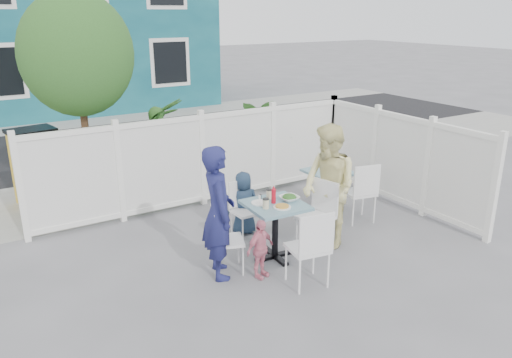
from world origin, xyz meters
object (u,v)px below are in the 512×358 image
main_table (275,216)px  boy (244,203)px  utility_cabinet (36,168)px  chair_right (320,210)px  man (218,212)px  chair_left (222,235)px  spare_table (328,180)px  chair_near (311,244)px  chair_back (244,205)px  woman (329,187)px  toddler (260,249)px

main_table → boy: bearing=87.4°
utility_cabinet → chair_right: (3.14, -4.00, -0.07)m
man → boy: 1.35m
man → chair_left: bearing=-40.7°
spare_table → chair_near: bearing=-133.9°
boy → chair_back: bearing=75.4°
utility_cabinet → chair_left: 4.24m
chair_right → chair_near: (-0.80, -0.84, 0.02)m
man → woman: (1.75, -0.03, 0.03)m
man → chair_right: bearing=-74.9°
chair_left → boy: size_ratio=0.90×
chair_left → woman: size_ratio=0.50×
woman → boy: 1.34m
utility_cabinet → chair_left: size_ratio=1.45×
chair_near → boy: bearing=95.5°
main_table → toddler: main_table is taller
chair_left → woman: woman is taller
toddler → man: bearing=124.7°
boy → man: bearing=59.2°
utility_cabinet → toddler: (1.95, -4.30, -0.25)m
chair_right → chair_back: bearing=25.8°
spare_table → chair_back: size_ratio=0.84×
woman → toddler: 1.47m
spare_table → man: size_ratio=0.42×
chair_right → boy: (-0.69, 0.97, -0.08)m
spare_table → woman: size_ratio=0.41×
toddler → boy: bearing=52.9°
boy → spare_table: bearing=-166.2°
chair_near → utility_cabinet: bearing=124.7°
chair_left → toddler: bearing=61.7°
woman → main_table: bearing=-90.8°
chair_near → toddler: (-0.39, 0.54, -0.20)m
woman → boy: bearing=-137.3°
spare_table → boy: boy is taller
spare_table → chair_left: chair_left is taller
man → toddler: (0.41, -0.34, -0.47)m
boy → toddler: bearing=81.9°
chair_right → chair_near: 1.16m
main_table → chair_back: 0.84m
boy → main_table: bearing=100.7°
woman → man: bearing=-89.5°
chair_back → woman: woman is taller
chair_back → boy: (0.05, 0.09, -0.01)m
main_table → man: bearing=-179.5°
spare_table → woman: woman is taller
chair_left → boy: (0.84, 0.89, -0.03)m
spare_table → chair_left: 2.64m
spare_table → chair_back: bearing=-176.5°
chair_near → woman: bearing=50.7°
chair_near → main_table: bearing=94.6°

